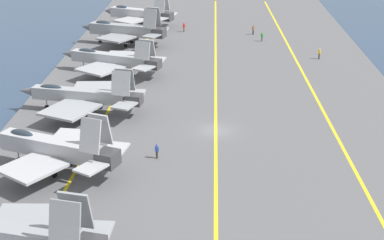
# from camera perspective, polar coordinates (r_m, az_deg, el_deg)

# --- Properties ---
(ground_plane) EXTENTS (2000.00, 2000.00, 0.00)m
(ground_plane) POSITION_cam_1_polar(r_m,az_deg,el_deg) (68.94, 2.31, -1.32)
(ground_plane) COLOR navy
(carrier_deck) EXTENTS (175.92, 50.18, 0.40)m
(carrier_deck) POSITION_cam_1_polar(r_m,az_deg,el_deg) (68.86, 2.31, -1.17)
(carrier_deck) COLOR #565659
(carrier_deck) RESTS_ON ground
(deck_stripe_foul_line) EXTENTS (158.29, 4.17, 0.01)m
(deck_stripe_foul_line) POSITION_cam_1_polar(r_m,az_deg,el_deg) (70.24, 13.65, -1.15)
(deck_stripe_foul_line) COLOR yellow
(deck_stripe_foul_line) RESTS_ON carrier_deck
(deck_stripe_centerline) EXTENTS (158.32, 0.36, 0.01)m
(deck_stripe_centerline) POSITION_cam_1_polar(r_m,az_deg,el_deg) (68.78, 2.32, -1.01)
(deck_stripe_centerline) COLOR yellow
(deck_stripe_centerline) RESTS_ON carrier_deck
(deck_stripe_edge_line) EXTENTS (158.27, 5.03, 0.01)m
(deck_stripe_edge_line) POSITION_cam_1_polar(r_m,az_deg,el_deg) (70.06, -9.05, -0.83)
(deck_stripe_edge_line) COLOR yellow
(deck_stripe_edge_line) RESTS_ON carrier_deck
(parked_jet_second) EXTENTS (11.98, 16.69, 6.65)m
(parked_jet_second) POSITION_cam_1_polar(r_m,az_deg,el_deg) (46.86, -17.74, -10.61)
(parked_jet_second) COLOR gray
(parked_jet_second) RESTS_ON carrier_deck
(parked_jet_third) EXTENTS (12.80, 15.19, 6.73)m
(parked_jet_third) POSITION_cam_1_polar(r_m,az_deg,el_deg) (59.89, -13.31, -2.62)
(parked_jet_third) COLOR #A8AAAF
(parked_jet_third) RESTS_ON carrier_deck
(parked_jet_fourth) EXTENTS (14.33, 16.37, 6.03)m
(parked_jet_fourth) POSITION_cam_1_polar(r_m,az_deg,el_deg) (74.44, -10.56, 2.34)
(parked_jet_fourth) COLOR #93999E
(parked_jet_fourth) RESTS_ON carrier_deck
(parked_jet_fifth) EXTENTS (13.05, 16.65, 5.74)m
(parked_jet_fifth) POSITION_cam_1_polar(r_m,az_deg,el_deg) (89.15, -7.79, 5.86)
(parked_jet_fifth) COLOR #9EA3A8
(parked_jet_fifth) RESTS_ON carrier_deck
(parked_jet_sixth) EXTENTS (12.35, 16.17, 6.95)m
(parked_jet_sixth) POSITION_cam_1_polar(r_m,az_deg,el_deg) (105.14, -6.64, 8.68)
(parked_jet_sixth) COLOR gray
(parked_jet_sixth) RESTS_ON carrier_deck
(parked_jet_seventh) EXTENTS (12.58, 15.51, 6.11)m
(parked_jet_seventh) POSITION_cam_1_polar(r_m,az_deg,el_deg) (119.68, -5.22, 10.22)
(parked_jet_seventh) COLOR #A8AAAF
(parked_jet_seventh) RESTS_ON carrier_deck
(crew_brown_vest) EXTENTS (0.44, 0.46, 1.82)m
(crew_brown_vest) POSITION_cam_1_polar(r_m,az_deg,el_deg) (112.90, 5.96, 8.74)
(crew_brown_vest) COLOR #232328
(crew_brown_vest) RESTS_ON carrier_deck
(crew_red_vest) EXTENTS (0.43, 0.46, 1.76)m
(crew_red_vest) POSITION_cam_1_polar(r_m,az_deg,el_deg) (114.42, -0.78, 9.02)
(crew_red_vest) COLOR #4C473D
(crew_red_vest) RESTS_ON carrier_deck
(crew_green_vest) EXTENTS (0.45, 0.45, 1.72)m
(crew_green_vest) POSITION_cam_1_polar(r_m,az_deg,el_deg) (108.12, 6.81, 8.07)
(crew_green_vest) COLOR #4C473D
(crew_green_vest) RESTS_ON carrier_deck
(crew_blue_vest) EXTENTS (0.27, 0.39, 1.65)m
(crew_blue_vest) POSITION_cam_1_polar(r_m,az_deg,el_deg) (61.69, -3.43, -2.96)
(crew_blue_vest) COLOR #383328
(crew_blue_vest) RESTS_ON carrier_deck
(crew_yellow_vest) EXTENTS (0.39, 0.45, 1.79)m
(crew_yellow_vest) POSITION_cam_1_polar(r_m,az_deg,el_deg) (98.60, 12.25, 6.35)
(crew_yellow_vest) COLOR #383328
(crew_yellow_vest) RESTS_ON carrier_deck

